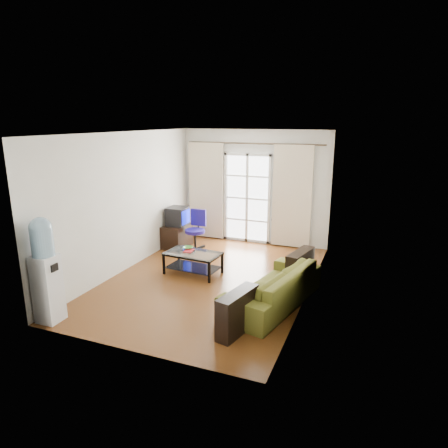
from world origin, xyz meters
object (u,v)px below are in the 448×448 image
(tv_stand, at_px, (177,236))
(task_chair, at_px, (196,239))
(sofa, at_px, (273,286))
(crt_tv, at_px, (177,216))
(coffee_table, at_px, (193,260))
(water_cooler, at_px, (45,268))

(tv_stand, relative_size, task_chair, 0.77)
(sofa, bearing_deg, crt_tv, -113.75)
(coffee_table, distance_m, water_cooler, 2.79)
(crt_tv, bearing_deg, water_cooler, -91.30)
(tv_stand, xyz_separation_m, water_cooler, (-0.07, -3.87, 0.57))
(tv_stand, distance_m, water_cooler, 3.91)
(sofa, xyz_separation_m, tv_stand, (-2.88, 2.11, -0.04))
(crt_tv, bearing_deg, task_chair, -9.25)
(tv_stand, bearing_deg, task_chair, -4.74)
(sofa, distance_m, task_chair, 3.12)
(coffee_table, bearing_deg, sofa, -21.90)
(tv_stand, xyz_separation_m, crt_tv, (0.00, 0.01, 0.48))
(coffee_table, xyz_separation_m, water_cooler, (-1.16, -2.47, 0.56))
(sofa, height_order, task_chair, task_chair)
(sofa, xyz_separation_m, coffee_table, (-1.78, 0.72, -0.03))
(water_cooler, bearing_deg, task_chair, 79.95)
(sofa, relative_size, tv_stand, 3.12)
(crt_tv, bearing_deg, coffee_table, -52.45)
(tv_stand, relative_size, water_cooler, 0.45)
(coffee_table, relative_size, task_chair, 1.18)
(sofa, height_order, crt_tv, crt_tv)
(task_chair, bearing_deg, sofa, -41.56)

